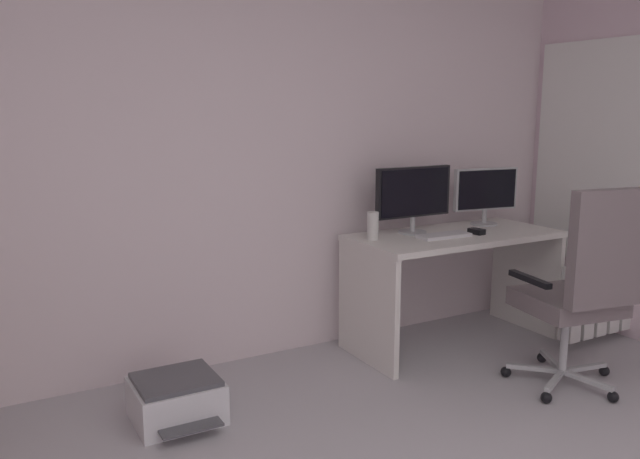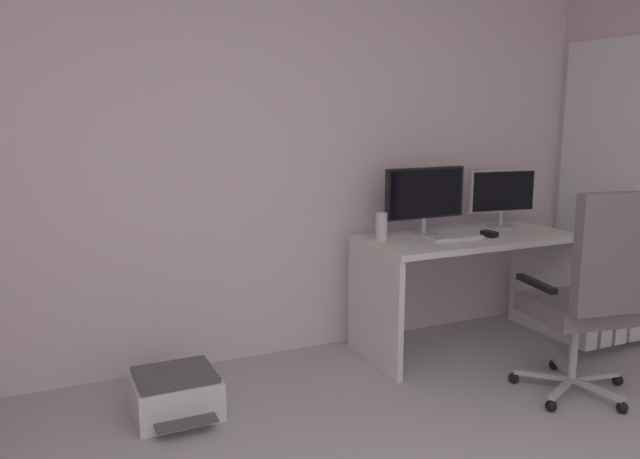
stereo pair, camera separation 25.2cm
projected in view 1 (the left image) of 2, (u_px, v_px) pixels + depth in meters
The scene contains 12 objects.
wall_back at pixel (190, 141), 3.61m from camera, with size 5.35×0.10×2.66m, color silver.
window_pane at pixel (638, 157), 4.13m from camera, with size 0.01×1.54×1.44m, color white.
window_frame at pixel (638, 157), 4.12m from camera, with size 0.02×1.62×1.52m, color white.
desk at pixel (454, 264), 4.12m from camera, with size 1.35×0.63×0.73m.
monitor_main at pixel (414, 194), 4.04m from camera, with size 0.56×0.18×0.42m.
monitor_secondary at pixel (486, 192), 4.33m from camera, with size 0.48×0.18×0.39m.
keyboard at pixel (444, 236), 3.96m from camera, with size 0.34×0.13×0.02m, color silver.
computer_mouse at pixel (476, 231), 4.05m from camera, with size 0.06×0.10×0.03m, color black.
desktop_speaker at pixel (373, 226), 3.87m from camera, with size 0.07×0.07×0.17m, color silver.
office_chair at pixel (583, 285), 3.39m from camera, with size 0.63×0.62×1.13m.
printer at pixel (177, 399), 3.16m from camera, with size 0.42×0.45×0.22m.
radiator at pixel (617, 295), 4.25m from camera, with size 0.97×0.10×0.48m.
Camera 1 is at (-1.14, -0.75, 1.52)m, focal length 36.07 mm.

